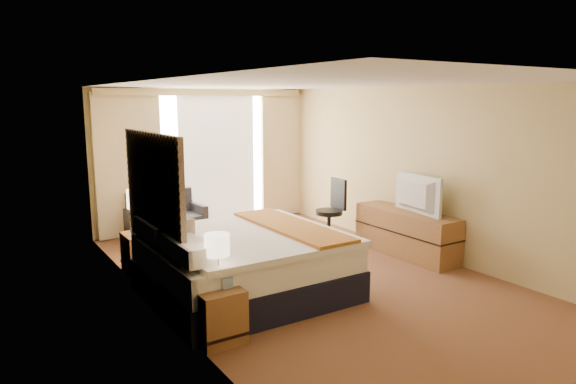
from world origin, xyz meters
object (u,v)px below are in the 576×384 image
nightstand_right (141,252)px  loveseat (166,222)px  media_dresser (406,233)px  lamp_left (217,246)px  nightstand_left (217,314)px  lamp_right (138,200)px  desk_chair (332,214)px  floor_lamp (140,164)px  television (412,194)px  bed (244,263)px

nightstand_right → loveseat: loveseat is taller
media_dresser → lamp_left: lamp_left is taller
media_dresser → loveseat: size_ratio=1.35×
nightstand_left → lamp_right: size_ratio=0.86×
nightstand_left → desk_chair: (3.22, 2.31, 0.20)m
nightstand_left → floor_lamp: bearing=82.2°
floor_lamp → television: 4.62m
bed → lamp_right: bearing=119.0°
nightstand_left → media_dresser: media_dresser is taller
loveseat → lamp_left: (-0.88, -4.04, 0.70)m
nightstand_left → loveseat: size_ratio=0.41×
bed → floor_lamp: (-0.21, 3.42, 0.90)m
nightstand_left → desk_chair: size_ratio=0.51×
media_dresser → floor_lamp: size_ratio=0.98×
floor_lamp → nightstand_left: bearing=-97.8°
nightstand_right → loveseat: bearing=59.9°
loveseat → desk_chair: size_ratio=1.24×
bed → television: (2.84, -0.03, 0.59)m
bed → television: television is taller
media_dresser → bed: bed is taller
nightstand_right → lamp_right: (-0.03, -0.06, 0.77)m
nightstand_right → lamp_left: bearing=-89.1°
nightstand_right → floor_lamp: (0.60, 1.85, 1.03)m
loveseat → lamp_right: lamp_right is taller
desk_chair → nightstand_left: bearing=-140.3°
lamp_left → bed: bearing=49.2°
bed → television: size_ratio=2.24×
media_dresser → loveseat: (-2.78, 3.04, -0.08)m
lamp_right → television: bearing=-22.7°
bed → lamp_right: size_ratio=3.55×
lamp_left → floor_lamp: bearing=82.6°
loveseat → lamp_right: size_ratio=2.09×
media_dresser → desk_chair: desk_chair is taller
bed → desk_chair: 2.78m
nightstand_left → television: (3.65, 0.90, 0.72)m
desk_chair → lamp_right: (-3.25, 0.12, 0.57)m
media_dresser → lamp_right: size_ratio=2.82×
nightstand_left → loveseat: 4.19m
lamp_left → television: 3.71m
nightstand_left → nightstand_right: size_ratio=1.00×
nightstand_left → loveseat: loveseat is taller
desk_chair → television: bearing=-69.1°
lamp_right → nightstand_right: bearing=68.1°
lamp_left → nightstand_right: bearing=90.9°
bed → loveseat: bearing=87.9°
nightstand_left → television: 3.83m
nightstand_left → bed: (0.81, 0.93, 0.13)m
desk_chair → lamp_left: (-3.18, -2.27, 0.49)m
desk_chair → television: 1.56m
nightstand_right → lamp_left: size_ratio=1.03×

